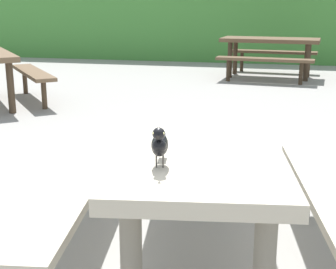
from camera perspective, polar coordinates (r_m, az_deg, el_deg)
The scene contains 4 objects.
hedge_wall at distance 12.50m, azimuth 12.15°, elevation 12.66°, with size 28.00×1.65×1.86m, color #428438.
picnic_table_foreground at distance 2.61m, azimuth 3.75°, elevation -3.87°, with size 1.92×1.94×0.74m.
bird_grackle at distance 2.02m, azimuth -0.98°, elevation -1.09°, with size 0.10×0.29×0.18m.
picnic_table_mid_right at distance 9.62m, azimuth 11.70°, elevation 9.78°, with size 1.86×1.83×0.74m.
Camera 1 is at (0.26, -2.25, 1.41)m, focal length 52.65 mm.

